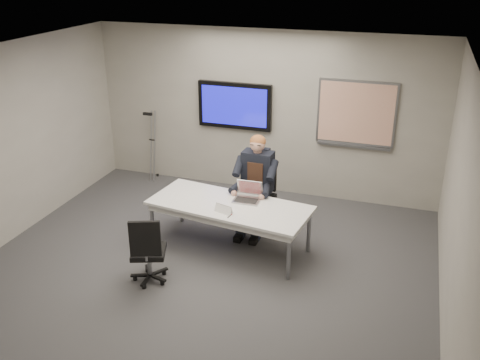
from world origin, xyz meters
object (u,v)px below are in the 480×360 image
(office_chair_near, at_px, (149,262))
(laptop, at_px, (248,195))
(conference_table, at_px, (230,209))
(seated_person, at_px, (254,195))
(office_chair_far, at_px, (259,204))

(office_chair_near, xyz_separation_m, laptop, (0.88, 1.38, 0.46))
(conference_table, relative_size, seated_person, 1.59)
(office_chair_far, distance_m, office_chair_near, 2.19)
(office_chair_far, bearing_deg, laptop, -79.44)
(conference_table, distance_m, seated_person, 0.63)
(conference_table, distance_m, office_chair_far, 0.93)
(office_chair_near, relative_size, laptop, 2.55)
(office_chair_far, relative_size, office_chair_near, 1.06)
(laptop, bearing_deg, seated_person, 92.53)
(office_chair_near, bearing_deg, laptop, -143.28)
(office_chair_far, distance_m, laptop, 0.77)
(office_chair_far, relative_size, laptop, 2.70)
(office_chair_far, height_order, office_chair_near, office_chair_far)
(conference_table, bearing_deg, office_chair_near, -113.51)
(conference_table, height_order, office_chair_near, office_chair_near)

